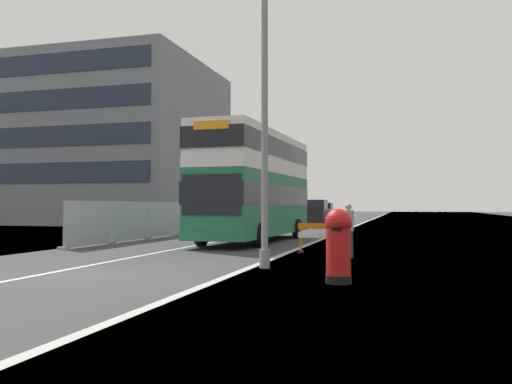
# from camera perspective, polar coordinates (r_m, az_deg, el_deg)

# --- Properties ---
(ground) EXTENTS (140.00, 280.00, 0.10)m
(ground) POSITION_cam_1_polar(r_m,az_deg,el_deg) (13.54, -13.69, -8.77)
(ground) COLOR #38383A
(double_decker_bus) EXTENTS (3.13, 11.02, 5.04)m
(double_decker_bus) POSITION_cam_1_polar(r_m,az_deg,el_deg) (25.31, -0.07, 0.81)
(double_decker_bus) COLOR #1E6B47
(double_decker_bus) RESTS_ON ground
(lamppost_foreground) EXTENTS (0.29, 0.70, 8.58)m
(lamppost_foreground) POSITION_cam_1_polar(r_m,az_deg,el_deg) (14.80, 0.92, 7.76)
(lamppost_foreground) COLOR gray
(lamppost_foreground) RESTS_ON ground
(red_pillar_postbox) EXTENTS (0.60, 0.60, 1.63)m
(red_pillar_postbox) POSITION_cam_1_polar(r_m,az_deg,el_deg) (11.92, 8.69, -5.26)
(red_pillar_postbox) COLOR black
(red_pillar_postbox) RESTS_ON ground
(roadworks_barrier) EXTENTS (1.73, 0.46, 1.06)m
(roadworks_barrier) POSITION_cam_1_polar(r_m,az_deg,el_deg) (19.24, 7.01, -4.49)
(roadworks_barrier) COLOR orange
(roadworks_barrier) RESTS_ON ground
(construction_site_fence) EXTENTS (0.44, 24.00, 1.93)m
(construction_site_fence) POSITION_cam_1_polar(r_m,az_deg,el_deg) (32.25, -7.29, -2.78)
(construction_site_fence) COLOR #A8AAAD
(construction_site_fence) RESTS_ON ground
(car_oncoming_near) EXTENTS (2.08, 3.84, 2.15)m
(car_oncoming_near) POSITION_cam_1_polar(r_m,az_deg,el_deg) (44.34, 6.28, -2.31)
(car_oncoming_near) COLOR black
(car_oncoming_near) RESTS_ON ground
(car_receding_mid) EXTENTS (2.09, 3.83, 2.20)m
(car_receding_mid) POSITION_cam_1_polar(r_m,az_deg,el_deg) (52.90, 4.37, -2.12)
(car_receding_mid) COLOR maroon
(car_receding_mid) RESTS_ON ground
(car_receding_far) EXTENTS (2.01, 4.50, 2.19)m
(car_receding_far) POSITION_cam_1_polar(r_m,az_deg,el_deg) (59.87, 5.49, -2.05)
(car_receding_far) COLOR black
(car_receding_far) RESTS_ON ground
(car_far_side) EXTENTS (1.92, 3.87, 2.01)m
(car_far_side) POSITION_cam_1_polar(r_m,az_deg,el_deg) (68.09, 7.35, -2.05)
(car_far_side) COLOR gray
(car_far_side) RESTS_ON ground
(bare_tree_far_verge_near) EXTENTS (2.37, 2.67, 4.82)m
(bare_tree_far_verge_near) POSITION_cam_1_polar(r_m,az_deg,el_deg) (45.92, -12.18, -0.90)
(bare_tree_far_verge_near) COLOR #4C3D2D
(bare_tree_far_verge_near) RESTS_ON ground
(pedestrian_at_kerb) EXTENTS (0.34, 0.34, 1.76)m
(pedestrian_at_kerb) POSITION_cam_1_polar(r_m,az_deg,el_deg) (17.73, 9.73, -4.02)
(pedestrian_at_kerb) COLOR #2D3342
(pedestrian_at_kerb) RESTS_ON ground
(backdrop_office_block) EXTENTS (26.16, 17.36, 15.04)m
(backdrop_office_block) POSITION_cam_1_polar(r_m,az_deg,el_deg) (56.49, -18.29, 4.57)
(backdrop_office_block) COLOR gray
(backdrop_office_block) RESTS_ON ground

